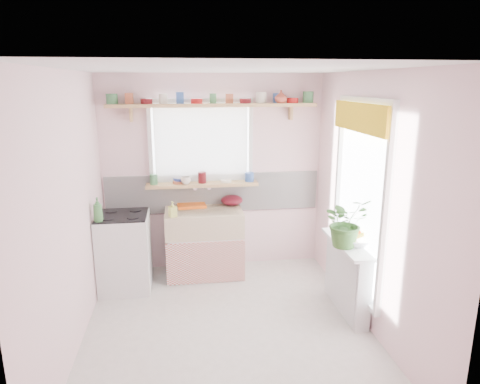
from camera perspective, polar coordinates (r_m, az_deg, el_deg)
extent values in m
plane|color=silver|center=(4.48, -1.63, -17.75)|extent=(3.20, 3.20, 0.00)
plane|color=white|center=(3.80, -1.90, 16.11)|extent=(3.20, 3.20, 0.00)
plane|color=#F6CFD2|center=(5.51, -3.57, 2.47)|extent=(2.80, 0.00, 2.80)
plane|color=#F6CFD2|center=(2.49, 2.36, -12.79)|extent=(2.80, 0.00, 2.80)
plane|color=#F6CFD2|center=(4.07, -21.80, -2.89)|extent=(0.00, 3.20, 3.20)
plane|color=#F6CFD2|center=(4.34, 16.97, -1.43)|extent=(0.00, 3.20, 3.20)
cube|color=white|center=(5.55, -3.52, -0.09)|extent=(2.74, 0.03, 0.50)
cube|color=pink|center=(5.60, -3.48, -2.07)|extent=(2.74, 0.02, 0.12)
cube|color=white|center=(5.43, -5.22, 6.55)|extent=(1.20, 0.01, 1.00)
cube|color=white|center=(5.36, -5.18, 6.45)|extent=(1.15, 0.02, 0.95)
cube|color=white|center=(4.51, 15.87, -0.75)|extent=(0.01, 1.10, 1.90)
cube|color=gold|center=(4.34, 15.56, 9.58)|extent=(0.03, 1.20, 0.28)
cube|color=white|center=(5.50, -4.74, -8.21)|extent=(0.85, 0.55, 0.55)
cube|color=#C64B3A|center=(5.25, -4.55, -9.38)|extent=(0.95, 0.02, 0.53)
cube|color=beige|center=(5.35, -4.83, -4.01)|extent=(0.95, 0.55, 0.30)
cylinder|color=silver|center=(5.48, -5.07, 0.78)|extent=(0.03, 0.22, 0.03)
cube|color=white|center=(5.25, -15.12, -7.79)|extent=(0.58, 0.58, 0.90)
cube|color=black|center=(5.09, -15.46, -3.04)|extent=(0.56, 0.56, 0.02)
cylinder|color=black|center=(4.98, -17.26, -3.39)|extent=(0.14, 0.14, 0.01)
cylinder|color=black|center=(4.94, -14.06, -3.31)|extent=(0.14, 0.14, 0.01)
cylinder|color=black|center=(5.24, -16.80, -2.47)|extent=(0.14, 0.14, 0.01)
cylinder|color=black|center=(5.21, -13.75, -2.38)|extent=(0.14, 0.14, 0.01)
cube|color=white|center=(4.77, 14.07, -11.00)|extent=(0.15, 0.90, 0.75)
cube|color=white|center=(4.61, 14.02, -6.70)|extent=(0.22, 0.95, 0.03)
cube|color=tan|center=(5.41, -5.04, 1.02)|extent=(1.40, 0.22, 0.04)
cube|color=tan|center=(5.27, -3.60, 11.48)|extent=(2.52, 0.24, 0.04)
cylinder|color=#3F7F4C|center=(5.31, -16.71, 11.80)|extent=(0.11, 0.11, 0.12)
cylinder|color=#A55133|center=(5.28, -14.56, 11.93)|extent=(0.11, 0.11, 0.12)
cylinder|color=#590F14|center=(5.26, -12.37, 11.72)|extent=(0.11, 0.11, 0.06)
cylinder|color=silver|center=(5.25, -10.20, 12.15)|extent=(0.11, 0.11, 0.12)
cylinder|color=#3359A5|center=(5.25, -8.00, 12.23)|extent=(0.11, 0.11, 0.12)
cylinder|color=red|center=(5.25, -5.80, 11.97)|extent=(0.11, 0.11, 0.06)
cylinder|color=#3F7F4C|center=(5.26, -3.62, 12.35)|extent=(0.11, 0.11, 0.12)
cylinder|color=#A55133|center=(5.28, -1.44, 12.38)|extent=(0.11, 0.11, 0.12)
cylinder|color=#590F14|center=(5.31, 0.72, 12.07)|extent=(0.11, 0.11, 0.06)
cylinder|color=silver|center=(5.34, 2.85, 12.39)|extent=(0.11, 0.11, 0.12)
cylinder|color=#3359A5|center=(5.38, 4.96, 12.37)|extent=(0.11, 0.11, 0.12)
cylinder|color=red|center=(5.43, 7.02, 12.02)|extent=(0.11, 0.11, 0.06)
cylinder|color=#3F7F4C|center=(5.48, 9.07, 12.28)|extent=(0.11, 0.11, 0.12)
cylinder|color=#3F7F4C|center=(5.40, -11.64, 1.62)|extent=(0.11, 0.11, 0.12)
cylinder|color=#A55133|center=(5.38, -8.35, 1.74)|extent=(0.11, 0.11, 0.12)
cylinder|color=#590F14|center=(5.40, -5.05, 1.54)|extent=(0.11, 0.11, 0.06)
cylinder|color=silver|center=(5.41, -1.77, 1.95)|extent=(0.11, 0.11, 0.12)
cylinder|color=#3359A5|center=(5.45, 1.47, 2.05)|extent=(0.11, 0.11, 0.12)
cube|color=orange|center=(5.49, -6.50, -1.75)|extent=(0.38, 0.30, 0.04)
ellipsoid|color=#560E1B|center=(5.51, -1.10, -1.09)|extent=(0.36, 0.36, 0.13)
imported|color=#346026|center=(4.41, 13.96, -3.88)|extent=(0.54, 0.49, 0.52)
imported|color=white|center=(4.55, 15.11, -6.32)|extent=(0.42, 0.42, 0.08)
imported|color=#326B2B|center=(4.47, 13.82, -5.86)|extent=(0.11, 0.09, 0.19)
imported|color=#DBE264|center=(5.09, -8.98, -2.28)|extent=(0.11, 0.11, 0.18)
imported|color=beige|center=(5.34, -7.24, 1.53)|extent=(0.15, 0.15, 0.09)
imported|color=#344FAB|center=(5.45, -7.83, 1.61)|extent=(0.27, 0.27, 0.06)
imported|color=#B44C37|center=(5.35, 5.48, 12.54)|extent=(0.19, 0.19, 0.16)
imported|color=#448946|center=(4.88, -18.44, -2.26)|extent=(0.12, 0.12, 0.27)
sphere|color=#EF5814|center=(4.53, 15.16, -5.60)|extent=(0.08, 0.08, 0.08)
sphere|color=#EF5814|center=(4.58, 15.71, -5.42)|extent=(0.08, 0.08, 0.08)
sphere|color=#EF5814|center=(4.53, 14.48, -5.56)|extent=(0.08, 0.08, 0.08)
cylinder|color=yellow|center=(4.49, 15.65, -5.67)|extent=(0.18, 0.04, 0.10)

